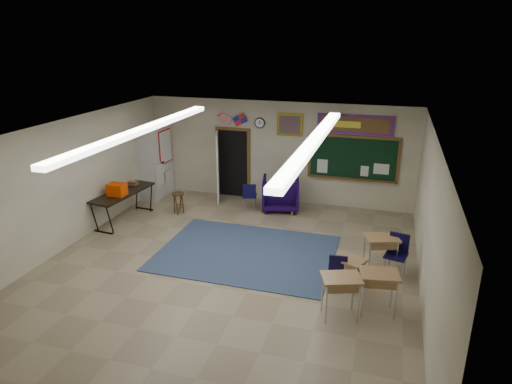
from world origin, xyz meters
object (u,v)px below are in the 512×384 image
(wingback_armchair, at_px, (281,193))
(folding_table, at_px, (124,205))
(wooden_stool, at_px, (179,203))
(student_desk_front_left, at_px, (349,272))
(student_desk_front_right, at_px, (380,252))

(wingback_armchair, xyz_separation_m, folding_table, (-3.85, -2.06, -0.02))
(folding_table, bearing_deg, wooden_stool, 44.01)
(student_desk_front_left, distance_m, folding_table, 6.46)
(wingback_armchair, xyz_separation_m, student_desk_front_right, (2.90, -2.98, -0.02))
(student_desk_front_right, distance_m, wooden_stool, 5.88)
(wingback_armchair, bearing_deg, wooden_stool, 10.09)
(student_desk_front_left, xyz_separation_m, student_desk_front_right, (0.56, 0.92, 0.08))
(student_desk_front_left, xyz_separation_m, folding_table, (-6.19, 1.83, 0.08))
(wingback_armchair, height_order, folding_table, folding_table)
(wingback_armchair, relative_size, wooden_stool, 1.75)
(wingback_armchair, relative_size, student_desk_front_right, 1.28)
(wingback_armchair, height_order, wooden_stool, wingback_armchair)
(folding_table, xyz_separation_m, wooden_stool, (1.16, 0.92, -0.14))
(student_desk_front_left, distance_m, student_desk_front_right, 1.08)
(student_desk_front_right, height_order, folding_table, folding_table)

